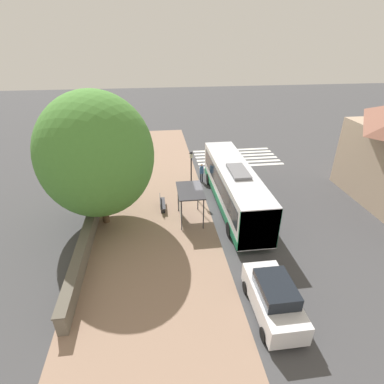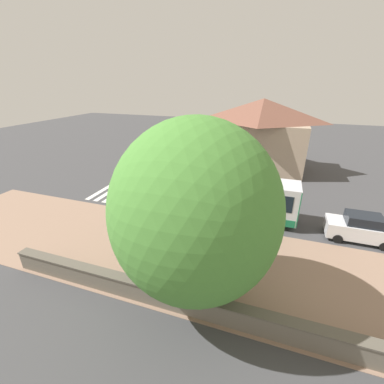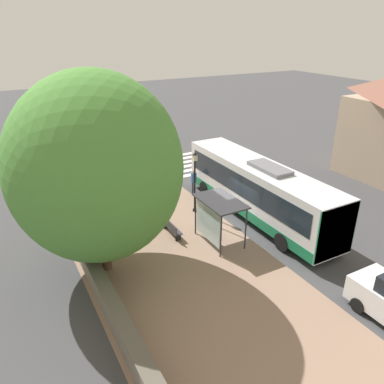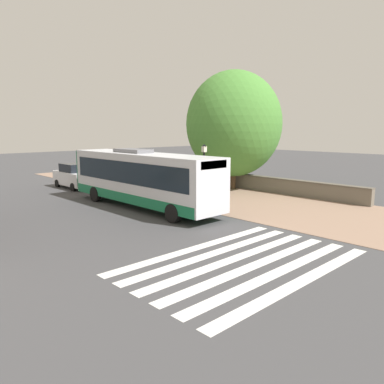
{
  "view_description": "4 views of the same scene",
  "coord_description": "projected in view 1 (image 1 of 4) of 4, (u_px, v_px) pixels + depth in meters",
  "views": [
    {
      "loc": [
        -3.89,
        -19.59,
        12.18
      ],
      "look_at": [
        -1.23,
        0.91,
        1.18
      ],
      "focal_mm": 28.0,
      "sensor_mm": 36.0,
      "label": 1
    },
    {
      "loc": [
        -17.21,
        -3.77,
        10.5
      ],
      "look_at": [
        1.47,
        2.66,
        1.88
      ],
      "focal_mm": 24.0,
      "sensor_mm": 36.0,
      "label": 2
    },
    {
      "loc": [
        -11.29,
        -15.81,
        10.79
      ],
      "look_at": [
        -1.61,
        1.97,
        1.71
      ],
      "focal_mm": 35.0,
      "sensor_mm": 36.0,
      "label": 3
    },
    {
      "loc": [
        15.34,
        18.75,
        4.8
      ],
      "look_at": [
        -0.05,
        2.61,
        1.03
      ],
      "focal_mm": 35.0,
      "sensor_mm": 36.0,
      "label": 4
    }
  ],
  "objects": [
    {
      "name": "pedestrian",
      "position": [
        202.0,
        171.0,
        27.24
      ],
      "size": [
        0.34,
        0.24,
        1.77
      ],
      "color": "#2D3347",
      "rests_on": "ground"
    },
    {
      "name": "ground_plane",
      "position": [
        209.0,
        210.0,
        23.31
      ],
      "size": [
        120.0,
        120.0,
        0.0
      ],
      "primitive_type": "plane",
      "color": "#424244",
      "rests_on": "ground"
    },
    {
      "name": "stone_wall",
      "position": [
        95.0,
        211.0,
        22.06
      ],
      "size": [
        0.6,
        20.0,
        1.17
      ],
      "color": "#6B6356",
      "rests_on": "ground"
    },
    {
      "name": "bus",
      "position": [
        234.0,
        186.0,
        22.86
      ],
      "size": [
        2.6,
        12.0,
        3.57
      ],
      "color": "silver",
      "rests_on": "ground"
    },
    {
      "name": "bench",
      "position": [
        162.0,
        203.0,
        23.29
      ],
      "size": [
        0.4,
        1.87,
        0.88
      ],
      "color": "#333338",
      "rests_on": "ground"
    },
    {
      "name": "crosswalk_stripes",
      "position": [
        236.0,
        157.0,
        33.18
      ],
      "size": [
        9.0,
        5.25,
        0.01
      ],
      "color": "silver",
      "rests_on": "ground"
    },
    {
      "name": "shade_tree",
      "position": [
        96.0,
        155.0,
        19.42
      ],
      "size": [
        7.51,
        7.51,
        9.31
      ],
      "color": "brown",
      "rests_on": "ground"
    },
    {
      "name": "sidewalk_plaza",
      "position": [
        151.0,
        214.0,
        22.79
      ],
      "size": [
        9.0,
        44.0,
        0.02
      ],
      "color": "#937560",
      "rests_on": "ground"
    },
    {
      "name": "parked_car_behind_bus",
      "position": [
        273.0,
        298.0,
        14.32
      ],
      "size": [
        1.98,
        4.33,
        2.0
      ],
      "color": "silver",
      "rests_on": "ground"
    },
    {
      "name": "bus_shelter",
      "position": [
        188.0,
        195.0,
        21.14
      ],
      "size": [
        1.81,
        2.9,
        2.46
      ],
      "color": "#2D2D33",
      "rests_on": "ground"
    },
    {
      "name": "street_lamp_near",
      "position": [
        191.0,
        170.0,
        24.39
      ],
      "size": [
        0.28,
        0.28,
        3.89
      ],
      "color": "black",
      "rests_on": "ground"
    }
  ]
}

